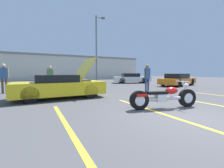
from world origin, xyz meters
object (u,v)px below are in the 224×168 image
object	(u,v)px
parked_car_left_row	(132,78)
light_pole	(97,47)
spectator_midground	(82,76)
spectator_near_motorcycle	(147,75)
spectator_by_show_car	(4,76)
spectator_far_lot	(50,75)
show_car_hood_open	(60,86)
motorcycle	(164,97)
parked_car_right_row	(178,80)

from	to	relation	value
parked_car_left_row	light_pole	bearing A→B (deg)	166.72
spectator_midground	spectator_near_motorcycle	bearing A→B (deg)	-54.40
light_pole	parked_car_left_row	size ratio (longest dim) A/B	1.75
spectator_by_show_car	spectator_far_lot	xyz separation A→B (m)	(2.74, 1.18, -0.02)
show_car_hood_open	motorcycle	bearing A→B (deg)	-54.72
parked_car_right_row	spectator_midground	size ratio (longest dim) A/B	2.99
parked_car_right_row	spectator_far_lot	bearing A→B (deg)	154.37
motorcycle	show_car_hood_open	bearing A→B (deg)	139.26
motorcycle	spectator_midground	size ratio (longest dim) A/B	1.54
light_pole	parked_car_right_row	size ratio (longest dim) A/B	1.66
parked_car_left_row	spectator_far_lot	distance (m)	10.05
show_car_hood_open	parked_car_right_row	world-z (taller)	show_car_hood_open
light_pole	motorcycle	world-z (taller)	light_pole
show_car_hood_open	parked_car_left_row	bearing A→B (deg)	37.07
show_car_hood_open	spectator_by_show_car	size ratio (longest dim) A/B	2.36
spectator_near_motorcycle	light_pole	bearing A→B (deg)	87.86
parked_car_right_row	light_pole	bearing A→B (deg)	111.23
motorcycle	spectator_by_show_car	world-z (taller)	spectator_by_show_car
motorcycle	spectator_midground	world-z (taller)	spectator_midground
parked_car_right_row	spectator_by_show_car	bearing A→B (deg)	161.22
light_pole	spectator_by_show_car	xyz separation A→B (m)	(-8.70, -6.53, -3.42)
parked_car_right_row	spectator_by_show_car	world-z (taller)	spectator_by_show_car
show_car_hood_open	spectator_midground	world-z (taller)	show_car_hood_open
show_car_hood_open	spectator_midground	xyz separation A→B (m)	(2.34, 4.33, 0.39)
parked_car_right_row	spectator_near_motorcycle	distance (m)	6.29
parked_car_right_row	spectator_far_lot	distance (m)	11.65
motorcycle	spectator_far_lot	distance (m)	9.05
parked_car_left_row	spectator_midground	xyz separation A→B (m)	(-7.17, -3.13, 0.41)
light_pole	parked_car_left_row	distance (m)	5.85
motorcycle	light_pole	bearing A→B (deg)	91.00
light_pole	spectator_midground	size ratio (longest dim) A/B	4.95
show_car_hood_open	spectator_by_show_car	bearing A→B (deg)	129.40
motorcycle	spectator_near_motorcycle	size ratio (longest dim) A/B	1.42
spectator_far_lot	motorcycle	bearing A→B (deg)	-70.39
spectator_midground	spectator_by_show_car	bearing A→B (deg)	-168.78
parked_car_left_row	parked_car_right_row	xyz separation A→B (m)	(1.83, -5.26, -0.01)
motorcycle	spectator_far_lot	xyz separation A→B (m)	(-3.03, 8.50, 0.68)
light_pole	spectator_far_lot	size ratio (longest dim) A/B	4.60
spectator_far_lot	show_car_hood_open	bearing A→B (deg)	-89.06
spectator_midground	light_pole	bearing A→B (deg)	57.20
spectator_far_lot	spectator_midground	bearing A→B (deg)	-3.72
show_car_hood_open	spectator_near_motorcycle	size ratio (longest dim) A/B	2.38
motorcycle	show_car_hood_open	world-z (taller)	show_car_hood_open
light_pole	spectator_near_motorcycle	world-z (taller)	light_pole
show_car_hood_open	spectator_near_motorcycle	bearing A→B (deg)	-2.21
show_car_hood_open	spectator_by_show_car	distance (m)	4.37
spectator_near_motorcycle	spectator_midground	bearing A→B (deg)	125.60
motorcycle	parked_car_left_row	xyz separation A→B (m)	(6.55, 11.48, 0.18)
spectator_far_lot	spectator_by_show_car	bearing A→B (deg)	-156.74
spectator_near_motorcycle	spectator_far_lot	size ratio (longest dim) A/B	1.01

